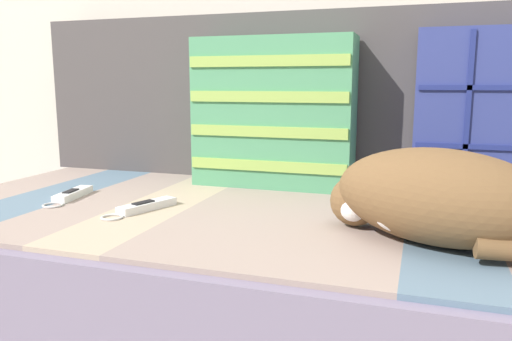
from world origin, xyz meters
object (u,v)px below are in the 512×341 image
Objects in this scene: couch at (264,289)px; throw_pillow_quilted at (491,116)px; game_remote_near at (72,195)px; game_remote_far at (145,207)px; sleeping_cat at (431,198)px; throw_pillow_striped at (273,113)px.

throw_pillow_quilted is (0.51, 0.24, 0.42)m from couch.
game_remote_near is 0.25m from game_remote_far.
throw_pillow_quilted reaches higher than sleeping_cat.
game_remote_near is 0.97× the size of game_remote_far.
game_remote_far is at bearing -154.30° from throw_pillow_quilted.
game_remote_near is (-1.00, -0.32, -0.20)m from throw_pillow_quilted.
throw_pillow_striped reaches higher than game_remote_near.
throw_pillow_striped is at bearing 136.16° from sleeping_cat.
game_remote_far is at bearing -11.64° from game_remote_near.
throw_pillow_quilted is 0.45m from sleeping_cat.
throw_pillow_quilted is 1.07m from game_remote_near.
couch is 4.13× the size of throw_pillow_quilted.
throw_pillow_striped is 0.46m from game_remote_far.
throw_pillow_quilted is 0.92× the size of sleeping_cat.
sleeping_cat is 2.36× the size of game_remote_near.
sleeping_cat is 0.87m from game_remote_near.
game_remote_near is at bearing -162.52° from throw_pillow_quilted.
game_remote_far is (-0.25, -0.12, 0.22)m from couch.
sleeping_cat is at bearing -5.83° from game_remote_near.
throw_pillow_quilted is 2.11× the size of game_remote_far.
couch is 0.50m from sleeping_cat.
sleeping_cat is (-0.14, -0.40, -0.13)m from throw_pillow_quilted.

